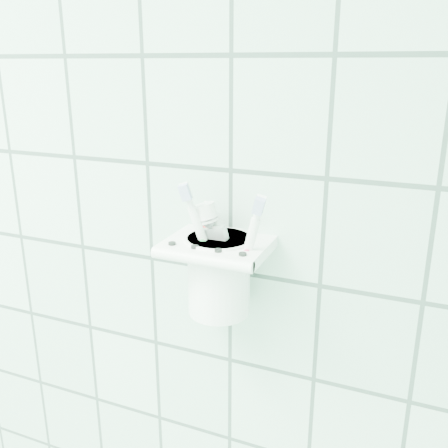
% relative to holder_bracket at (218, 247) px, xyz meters
% --- Properties ---
extents(holder_bracket, '(0.14, 0.11, 0.04)m').
position_rel_holder_bracket_xyz_m(holder_bracket, '(0.00, 0.00, 0.00)').
color(holder_bracket, white).
rests_on(holder_bracket, wall_back).
extents(cup, '(0.09, 0.09, 0.11)m').
position_rel_holder_bracket_xyz_m(cup, '(-0.00, 0.00, -0.04)').
color(cup, white).
rests_on(cup, holder_bracket).
extents(toothbrush_pink, '(0.05, 0.04, 0.19)m').
position_rel_holder_bracket_xyz_m(toothbrush_pink, '(0.01, 0.00, 0.01)').
color(toothbrush_pink, white).
rests_on(toothbrush_pink, cup).
extents(toothbrush_blue, '(0.04, 0.07, 0.21)m').
position_rel_holder_bracket_xyz_m(toothbrush_blue, '(-0.02, 0.01, 0.02)').
color(toothbrush_blue, white).
rests_on(toothbrush_blue, cup).
extents(toothbrush_orange, '(0.05, 0.05, 0.19)m').
position_rel_holder_bracket_xyz_m(toothbrush_orange, '(0.02, 0.01, 0.00)').
color(toothbrush_orange, white).
rests_on(toothbrush_orange, cup).
extents(toothpaste_tube, '(0.07, 0.03, 0.16)m').
position_rel_holder_bracket_xyz_m(toothpaste_tube, '(0.02, 0.00, -0.00)').
color(toothpaste_tube, silver).
rests_on(toothpaste_tube, cup).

